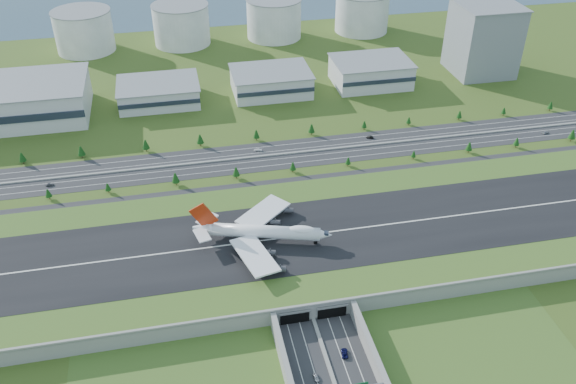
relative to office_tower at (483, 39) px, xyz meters
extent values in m
plane|color=#374E18|center=(-200.00, -195.00, -27.50)|extent=(1200.00, 1200.00, 0.00)
cube|color=gray|center=(-200.00, -195.00, -23.50)|extent=(520.00, 100.00, 8.00)
cube|color=#385E20|center=(-200.00, -195.00, -19.42)|extent=(520.00, 100.00, 0.16)
cube|color=black|center=(-200.00, -195.00, -19.28)|extent=(520.00, 58.00, 0.12)
cube|color=silver|center=(-200.00, -195.00, -19.20)|extent=(520.00, 0.90, 0.02)
cube|color=gray|center=(-200.00, -244.40, -18.90)|extent=(520.00, 1.20, 1.20)
cube|color=black|center=(-208.50, -245.20, -24.30)|extent=(13.00, 1.20, 6.00)
cube|color=black|center=(-191.50, -245.20, -24.30)|extent=(13.00, 1.20, 6.00)
cube|color=#28282B|center=(-200.00, -100.00, -27.44)|extent=(560.00, 36.00, 0.12)
cylinder|color=#3D2819|center=(-326.55, -122.00, -26.31)|extent=(0.50, 0.50, 2.38)
cone|color=#0F3910|center=(-326.55, -122.00, -23.26)|extent=(3.71, 3.71, 4.77)
cylinder|color=#3D2819|center=(-293.38, -122.00, -26.37)|extent=(0.50, 0.50, 2.26)
cone|color=#0F3910|center=(-293.38, -122.00, -23.49)|extent=(3.51, 3.51, 4.51)
cylinder|color=#3D2819|center=(-254.16, -122.00, -26.02)|extent=(0.50, 0.50, 2.96)
cone|color=#0F3910|center=(-254.16, -122.00, -22.24)|extent=(4.60, 4.60, 5.92)
cylinder|color=#3D2819|center=(-217.96, -122.00, -26.11)|extent=(0.50, 0.50, 2.78)
cone|color=#0F3910|center=(-217.96, -122.00, -22.55)|extent=(4.33, 4.33, 5.57)
cylinder|color=#3D2819|center=(-182.95, -122.00, -26.27)|extent=(0.50, 0.50, 2.47)
cone|color=#0F3910|center=(-182.95, -122.00, -23.11)|extent=(3.84, 3.84, 4.94)
cylinder|color=#3D2819|center=(-147.68, -122.00, -26.40)|extent=(0.50, 0.50, 2.21)
cone|color=#0F3910|center=(-147.68, -122.00, -23.58)|extent=(3.43, 3.43, 4.41)
cylinder|color=#3D2819|center=(-104.34, -122.00, -26.50)|extent=(0.50, 0.50, 2.00)
cone|color=#0F3910|center=(-104.34, -122.00, -23.94)|extent=(3.11, 3.11, 4.00)
cylinder|color=#3D2819|center=(-66.51, -122.00, -26.15)|extent=(0.50, 0.50, 2.71)
cone|color=#0F3910|center=(-66.51, -122.00, -22.69)|extent=(4.21, 4.21, 5.41)
cylinder|color=#3D2819|center=(-32.92, -122.00, -26.26)|extent=(0.50, 0.50, 2.48)
cone|color=#0F3910|center=(-32.92, -122.00, -23.10)|extent=(3.85, 3.85, 4.95)
cylinder|color=#3D2819|center=(7.33, -122.00, -25.98)|extent=(0.50, 0.50, 3.05)
cone|color=#0F3910|center=(7.33, -122.00, -22.08)|extent=(4.74, 4.74, 6.09)
cylinder|color=#3D2819|center=(-346.95, -78.00, -26.07)|extent=(0.50, 0.50, 2.86)
cone|color=#0F3910|center=(-346.95, -78.00, -22.42)|extent=(4.44, 4.44, 5.71)
cylinder|color=#3D2819|center=(-311.23, -78.00, -25.98)|extent=(0.50, 0.50, 3.03)
cone|color=#0F3910|center=(-311.23, -78.00, -22.11)|extent=(4.71, 4.71, 6.06)
cylinder|color=#3D2819|center=(-270.89, -78.00, -26.00)|extent=(0.50, 0.50, 3.01)
cone|color=#0F3910|center=(-270.89, -78.00, -22.15)|extent=(4.68, 4.68, 6.02)
cylinder|color=#3D2819|center=(-235.78, -78.00, -26.00)|extent=(0.50, 0.50, 3.01)
cone|color=#0F3910|center=(-235.78, -78.00, -22.16)|extent=(4.68, 4.68, 6.01)
cylinder|color=#3D2819|center=(-198.45, -78.00, -26.13)|extent=(0.50, 0.50, 2.73)
cone|color=#0F3910|center=(-198.45, -78.00, -22.64)|extent=(4.25, 4.25, 5.47)
cylinder|color=#3D2819|center=(-160.54, -78.00, -26.07)|extent=(0.50, 0.50, 2.85)
cone|color=#0F3910|center=(-160.54, -78.00, -22.43)|extent=(4.44, 4.44, 5.71)
cylinder|color=#3D2819|center=(-123.13, -78.00, -26.35)|extent=(0.50, 0.50, 2.30)
cone|color=#0F3910|center=(-123.13, -78.00, -23.42)|extent=(3.57, 3.57, 4.59)
cylinder|color=#3D2819|center=(-90.68, -78.00, -26.43)|extent=(0.50, 0.50, 2.14)
cone|color=#0F3910|center=(-90.68, -78.00, -23.70)|extent=(3.33, 3.33, 4.28)
cylinder|color=#3D2819|center=(-52.76, -78.00, -26.27)|extent=(0.50, 0.50, 2.46)
cone|color=#0F3910|center=(-52.76, -78.00, -23.13)|extent=(3.82, 3.82, 4.91)
cylinder|color=#3D2819|center=(-18.48, -78.00, -26.40)|extent=(0.50, 0.50, 2.20)
cone|color=#0F3910|center=(-18.48, -78.00, -23.59)|extent=(3.42, 3.42, 4.40)
cylinder|color=#3D2819|center=(18.42, -78.00, -26.24)|extent=(0.50, 0.50, 2.52)
cone|color=#0F3910|center=(18.42, -78.00, -23.02)|extent=(3.92, 3.92, 5.04)
cube|color=silver|center=(-260.00, -5.00, -20.00)|extent=(58.00, 42.00, 15.00)
cube|color=silver|center=(-175.00, -5.00, -19.00)|extent=(58.00, 42.00, 17.00)
cube|color=silver|center=(-95.00, -5.00, -18.00)|extent=(58.00, 42.00, 19.00)
cube|color=gray|center=(0.00, 0.00, 0.00)|extent=(46.00, 46.00, 55.00)
cylinder|color=silver|center=(-320.00, 115.00, -10.00)|extent=(50.00, 50.00, 35.00)
cylinder|color=silver|center=(-235.00, 115.00, -10.00)|extent=(50.00, 50.00, 35.00)
cylinder|color=silver|center=(-150.00, 115.00, -10.00)|extent=(50.00, 50.00, 35.00)
cylinder|color=silver|center=(-65.00, 115.00, -10.00)|extent=(50.00, 50.00, 35.00)
cylinder|color=white|center=(-213.85, -195.37, -13.34)|extent=(56.32, 22.24, 6.49)
cone|color=white|center=(-184.65, -203.95, -13.34)|extent=(9.61, 8.51, 6.49)
cone|color=white|center=(-243.04, -186.80, -12.93)|extent=(11.56, 9.09, 6.49)
ellipsoid|color=white|center=(-195.32, -200.82, -11.00)|extent=(14.70, 8.75, 3.99)
cube|color=white|center=(-220.65, -211.35, -14.35)|extent=(20.92, 32.86, 1.60)
cube|color=white|center=(-210.93, -178.26, -14.35)|extent=(31.52, 30.09, 1.60)
cylinder|color=#38383D|center=(-212.64, -208.41, -16.58)|extent=(5.92, 4.41, 3.04)
cylinder|color=#38383D|center=(-210.11, -220.78, -16.58)|extent=(5.92, 4.41, 3.04)
cylinder|color=#38383D|center=(-205.78, -185.06, -16.58)|extent=(5.92, 4.41, 3.04)
cylinder|color=#38383D|center=(-196.96, -176.02, -16.58)|extent=(5.92, 4.41, 3.04)
cube|color=white|center=(-243.92, -193.41, -12.12)|extent=(8.54, 12.28, 0.61)
cube|color=white|center=(-240.21, -180.76, -12.12)|extent=(12.27, 12.10, 0.61)
cube|color=#B1290C|center=(-242.06, -187.09, -5.22)|extent=(14.13, 4.95, 15.20)
cylinder|color=black|center=(-188.70, -202.76, -18.66)|extent=(1.93, 0.71, 1.93)
cylinder|color=black|center=(-218.65, -197.35, -18.66)|extent=(1.93, 0.71, 1.93)
cylinder|color=black|center=(-216.82, -191.12, -18.66)|extent=(1.93, 0.71, 1.93)
cylinder|color=black|center=(-224.49, -195.63, -18.66)|extent=(1.93, 0.71, 1.93)
cylinder|color=black|center=(-222.66, -189.40, -18.66)|extent=(1.93, 0.71, 1.93)
imported|color=#BBBABF|center=(-206.66, -277.01, -26.62)|extent=(2.07, 4.57, 1.52)
imported|color=#0B0C38|center=(-191.87, -267.37, -26.59)|extent=(3.62, 6.08, 1.58)
imported|color=#5D5E62|center=(-327.93, -107.64, -26.58)|extent=(4.80, 2.20, 1.60)
imported|color=black|center=(-123.05, -90.96, -26.60)|extent=(5.03, 3.18, 1.56)
imported|color=#BABABF|center=(-3.56, -108.73, -26.67)|extent=(5.57, 3.85, 1.41)
imported|color=white|center=(-199.78, -92.37, -26.63)|extent=(5.58, 4.01, 1.50)
camera|label=1|loc=(-250.47, -432.49, 172.78)|focal=38.00mm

